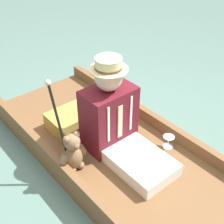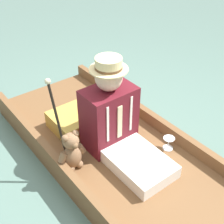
# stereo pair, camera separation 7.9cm
# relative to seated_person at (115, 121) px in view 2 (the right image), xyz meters

# --- Properties ---
(ground_plane) EXTENTS (16.00, 16.00, 0.00)m
(ground_plane) POSITION_rel_seated_person_xyz_m (0.01, -0.06, -0.42)
(ground_plane) COLOR slate
(punt_boat) EXTENTS (1.04, 2.44, 0.24)m
(punt_boat) POSITION_rel_seated_person_xyz_m (0.01, -0.06, -0.34)
(punt_boat) COLOR brown
(punt_boat) RESTS_ON ground_plane
(seat_cushion) EXTENTS (0.55, 0.39, 0.15)m
(seat_cushion) POSITION_rel_seated_person_xyz_m (0.04, -0.44, -0.21)
(seat_cushion) COLOR #B7933D
(seat_cushion) RESTS_ON punt_boat
(seated_person) EXTENTS (0.42, 0.79, 0.81)m
(seated_person) POSITION_rel_seated_person_xyz_m (0.00, 0.00, 0.00)
(seated_person) COLOR white
(seated_person) RESTS_ON punt_boat
(teddy_bear) EXTENTS (0.24, 0.14, 0.35)m
(teddy_bear) POSITION_rel_seated_person_xyz_m (0.40, -0.03, -0.12)
(teddy_bear) COLOR #846042
(teddy_bear) RESTS_ON punt_boat
(wine_glass) EXTENTS (0.10, 0.10, 0.11)m
(wine_glass) POSITION_rel_seated_person_xyz_m (-0.35, 0.27, -0.20)
(wine_glass) COLOR silver
(wine_glass) RESTS_ON punt_boat
(walking_cane) EXTENTS (0.04, 0.22, 0.73)m
(walking_cane) POSITION_rel_seated_person_xyz_m (0.43, -0.15, 0.15)
(walking_cane) COLOR black
(walking_cane) RESTS_ON punt_boat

